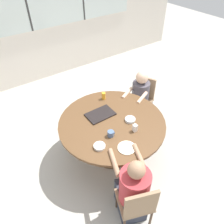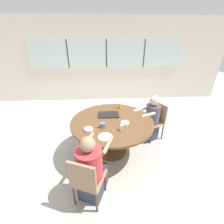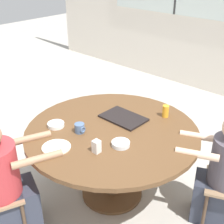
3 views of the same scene
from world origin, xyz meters
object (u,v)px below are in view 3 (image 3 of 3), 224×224
object	(u,v)px
coffee_mug	(80,128)
milk_carton_small	(96,147)
bowl_white_shallow	(121,144)
person_woman_green_shirt	(222,175)
person_man_blue_shirt	(4,187)
juice_glass	(166,111)
bowl_cereal	(56,125)

from	to	relation	value
coffee_mug	milk_carton_small	distance (m)	0.35
coffee_mug	bowl_white_shallow	world-z (taller)	coffee_mug
milk_carton_small	bowl_white_shallow	size ratio (longest dim) A/B	0.70
person_woman_green_shirt	coffee_mug	size ratio (longest dim) A/B	11.36
person_woman_green_shirt	coffee_mug	xyz separation A→B (m)	(-1.08, -0.63, 0.31)
person_woman_green_shirt	milk_carton_small	bearing A→B (deg)	110.42
person_man_blue_shirt	coffee_mug	distance (m)	0.78
juice_glass	bowl_cereal	bearing A→B (deg)	-126.87
juice_glass	person_man_blue_shirt	bearing A→B (deg)	-111.22
person_man_blue_shirt	bowl_cereal	bearing A→B (deg)	117.02
juice_glass	bowl_cereal	xyz separation A→B (m)	(-0.63, -0.84, -0.04)
juice_glass	milk_carton_small	world-z (taller)	juice_glass
milk_carton_small	bowl_cereal	xyz separation A→B (m)	(-0.56, 0.03, -0.04)
bowl_white_shallow	bowl_cereal	world-z (taller)	bowl_white_shallow
bowl_white_shallow	bowl_cereal	size ratio (longest dim) A/B	1.00
person_woman_green_shirt	bowl_white_shallow	world-z (taller)	person_woman_green_shirt
person_man_blue_shirt	bowl_cereal	world-z (taller)	person_man_blue_shirt
person_man_blue_shirt	person_woman_green_shirt	bearing A→B (deg)	67.52
bowl_cereal	person_woman_green_shirt	bearing A→B (deg)	28.34
milk_carton_small	bowl_white_shallow	world-z (taller)	milk_carton_small
coffee_mug	milk_carton_small	world-z (taller)	milk_carton_small
bowl_cereal	bowl_white_shallow	bearing A→B (deg)	14.46
coffee_mug	bowl_white_shallow	size ratio (longest dim) A/B	0.62
coffee_mug	milk_carton_small	size ratio (longest dim) A/B	0.88
person_man_blue_shirt	milk_carton_small	xyz separation A→B (m)	(0.50, 0.58, 0.34)
bowl_white_shallow	coffee_mug	bearing A→B (deg)	-168.14
coffee_mug	juice_glass	world-z (taller)	juice_glass
person_man_blue_shirt	bowl_cereal	xyz separation A→B (m)	(-0.07, 0.61, 0.30)
person_woman_green_shirt	person_man_blue_shirt	distance (m)	1.82
person_woman_green_shirt	juice_glass	distance (m)	0.77
person_woman_green_shirt	person_man_blue_shirt	bearing A→B (deg)	112.35
juice_glass	milk_carton_small	size ratio (longest dim) A/B	1.10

